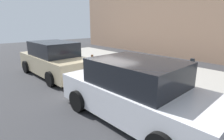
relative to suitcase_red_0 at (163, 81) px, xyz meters
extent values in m
plane|color=#333335|center=(2.87, 0.53, -0.45)|extent=(40.00, 40.00, 0.00)
cube|color=#9E9B93|center=(2.87, -1.97, -0.38)|extent=(18.00, 5.00, 0.14)
cube|color=red|center=(0.00, 0.00, 0.00)|extent=(0.40, 0.21, 0.62)
cube|color=black|center=(0.00, 0.00, 0.00)|extent=(0.40, 0.05, 0.63)
cylinder|color=gray|center=(-0.17, -0.01, 0.47)|extent=(0.02, 0.02, 0.32)
cylinder|color=gray|center=(0.17, 0.01, 0.47)|extent=(0.02, 0.02, 0.32)
cylinder|color=black|center=(0.00, 0.00, 0.63)|extent=(0.34, 0.04, 0.02)
cylinder|color=black|center=(-0.17, -0.01, -0.29)|extent=(0.04, 0.02, 0.04)
cylinder|color=black|center=(0.17, 0.01, -0.29)|extent=(0.04, 0.02, 0.04)
cube|color=maroon|center=(0.54, 0.01, 0.04)|extent=(0.50, 0.24, 0.72)
cube|color=black|center=(0.54, 0.01, 0.04)|extent=(0.50, 0.08, 0.73)
cylinder|color=gray|center=(0.33, -0.01, 0.50)|extent=(0.02, 0.02, 0.20)
cylinder|color=gray|center=(0.75, 0.03, 0.50)|extent=(0.02, 0.02, 0.20)
cylinder|color=black|center=(0.54, 0.01, 0.61)|extent=(0.43, 0.06, 0.02)
cylinder|color=black|center=(0.32, -0.01, -0.29)|extent=(0.05, 0.02, 0.04)
cylinder|color=black|center=(0.75, 0.03, -0.29)|extent=(0.05, 0.02, 0.04)
cube|color=navy|center=(1.11, 0.02, 0.01)|extent=(0.47, 0.26, 0.64)
cube|color=black|center=(1.11, 0.02, 0.01)|extent=(0.48, 0.06, 0.65)
cylinder|color=gray|center=(0.91, 0.03, 0.46)|extent=(0.02, 0.02, 0.27)
cylinder|color=gray|center=(1.31, 0.02, 0.46)|extent=(0.02, 0.02, 0.27)
cylinder|color=black|center=(1.11, 0.02, 0.60)|extent=(0.41, 0.04, 0.02)
cylinder|color=black|center=(0.90, 0.03, -0.29)|extent=(0.04, 0.02, 0.04)
cylinder|color=black|center=(1.32, 0.02, -0.29)|extent=(0.04, 0.02, 0.04)
cube|color=#0F606B|center=(1.68, -0.05, 0.06)|extent=(0.48, 0.25, 0.75)
cube|color=black|center=(1.68, -0.05, 0.06)|extent=(0.48, 0.06, 0.77)
cylinder|color=gray|center=(1.47, -0.04, 0.54)|extent=(0.02, 0.02, 0.20)
cylinder|color=gray|center=(1.89, -0.05, 0.54)|extent=(0.02, 0.02, 0.20)
cylinder|color=black|center=(1.68, -0.05, 0.64)|extent=(0.41, 0.04, 0.02)
cylinder|color=black|center=(1.47, -0.04, -0.29)|extent=(0.04, 0.02, 0.04)
cylinder|color=black|center=(1.89, -0.05, -0.29)|extent=(0.04, 0.02, 0.04)
cube|color=#59601E|center=(2.25, -0.07, 0.00)|extent=(0.50, 0.28, 0.63)
cube|color=black|center=(2.25, -0.07, 0.00)|extent=(0.49, 0.07, 0.64)
cylinder|color=gray|center=(2.04, -0.06, 0.42)|extent=(0.02, 0.02, 0.20)
cylinder|color=gray|center=(2.47, -0.09, 0.42)|extent=(0.02, 0.02, 0.20)
cylinder|color=black|center=(2.25, -0.07, 0.52)|extent=(0.42, 0.05, 0.02)
cylinder|color=black|center=(2.04, -0.06, -0.29)|extent=(0.05, 0.02, 0.04)
cylinder|color=black|center=(2.47, -0.09, -0.29)|extent=(0.05, 0.02, 0.04)
cube|color=#9EA0A8|center=(2.83, 0.05, -0.01)|extent=(0.47, 0.21, 0.60)
cube|color=black|center=(2.83, 0.05, -0.01)|extent=(0.48, 0.04, 0.61)
cylinder|color=gray|center=(2.62, 0.05, 0.31)|extent=(0.02, 0.02, 0.04)
cylinder|color=gray|center=(3.03, 0.05, 0.31)|extent=(0.02, 0.02, 0.04)
cylinder|color=black|center=(2.83, 0.05, 0.33)|extent=(0.41, 0.03, 0.02)
cylinder|color=black|center=(2.62, 0.05, -0.29)|extent=(0.04, 0.02, 0.04)
cylinder|color=black|center=(3.03, 0.05, -0.29)|extent=(0.04, 0.02, 0.04)
cylinder|color=#99999E|center=(3.81, -0.02, 0.00)|extent=(0.20, 0.20, 0.63)
sphere|color=#99999E|center=(3.81, -0.02, 0.37)|extent=(0.21, 0.21, 0.21)
cylinder|color=#99999E|center=(3.96, -0.02, 0.03)|extent=(0.09, 0.10, 0.09)
cylinder|color=#99999E|center=(3.66, -0.02, 0.03)|extent=(0.09, 0.10, 0.09)
cylinder|color=brown|center=(4.46, 0.13, 0.05)|extent=(0.13, 0.13, 0.73)
cylinder|color=slate|center=(-0.88, -0.27, 0.21)|extent=(0.05, 0.05, 1.05)
cube|color=#1E2328|center=(-0.88, -0.27, 0.85)|extent=(0.12, 0.09, 0.22)
cube|color=silver|center=(-0.55, 2.11, 0.12)|extent=(4.62, 2.13, 0.80)
cube|color=black|center=(-0.55, 2.11, 0.85)|extent=(2.44, 1.87, 0.65)
cylinder|color=black|center=(0.80, 3.14, -0.13)|extent=(0.65, 0.25, 0.64)
cylinder|color=black|center=(0.90, 1.22, -0.13)|extent=(0.65, 0.25, 0.64)
cylinder|color=black|center=(-1.91, 1.08, -0.13)|extent=(0.65, 0.25, 0.64)
cube|color=tan|center=(4.88, 2.11, 0.13)|extent=(4.71, 2.02, 0.82)
cube|color=black|center=(4.88, 2.11, 0.88)|extent=(2.48, 1.76, 0.67)
cylinder|color=black|center=(6.27, 3.08, -0.13)|extent=(0.65, 0.25, 0.64)
cylinder|color=black|center=(6.36, 1.29, -0.13)|extent=(0.65, 0.25, 0.64)
cylinder|color=black|center=(3.41, 2.93, -0.13)|extent=(0.65, 0.25, 0.64)
cylinder|color=black|center=(3.50, 1.14, -0.13)|extent=(0.65, 0.25, 0.64)
camera|label=1|loc=(-3.53, 5.50, 2.10)|focal=28.39mm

